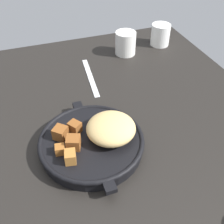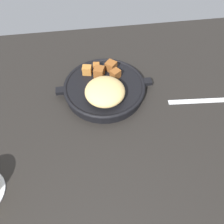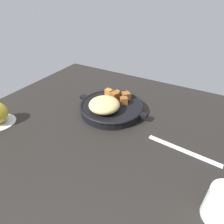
# 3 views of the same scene
# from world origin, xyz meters

# --- Properties ---
(ground_plane) EXTENTS (1.06, 0.89, 0.02)m
(ground_plane) POSITION_xyz_m (0.00, 0.00, -0.01)
(ground_plane) COLOR black
(cast_iron_skillet) EXTENTS (0.29, 0.25, 0.08)m
(cast_iron_skillet) POSITION_xyz_m (0.05, -0.07, 0.03)
(cast_iron_skillet) COLOR black
(cast_iron_skillet) RESTS_ON ground_plane
(saucer_plate) EXTENTS (0.11, 0.11, 0.01)m
(saucer_plate) POSITION_xyz_m (0.37, 0.19, 0.00)
(saucer_plate) COLOR #B7BABF
(saucer_plate) RESTS_ON ground_plane
(butter_knife) EXTENTS (0.22, 0.03, 0.00)m
(butter_knife) POSITION_xyz_m (-0.24, 0.00, 0.00)
(butter_knife) COLOR silver
(butter_knife) RESTS_ON ground_plane
(ceramic_mug_white) EXTENTS (0.07, 0.07, 0.08)m
(ceramic_mug_white) POSITION_xyz_m (-0.35, 0.16, 0.04)
(ceramic_mug_white) COLOR silver
(ceramic_mug_white) RESTS_ON ground_plane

